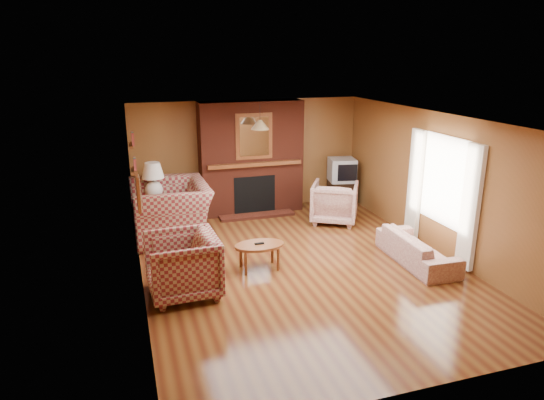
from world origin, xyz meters
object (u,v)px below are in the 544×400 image
object	(u,v)px
plaid_armchair	(182,265)
fireplace	(251,159)
tv_stand	(341,193)
table_lamp	(153,178)
floral_sofa	(417,248)
floral_armchair	(335,202)
plaid_loveseat	(171,210)
coffee_table	(259,248)
crt_tv	(342,170)
side_table	(156,214)

from	to	relation	value
plaid_armchair	fireplace	bearing A→B (deg)	148.01
fireplace	tv_stand	distance (m)	2.24
fireplace	table_lamp	bearing A→B (deg)	-165.71
tv_stand	table_lamp	bearing A→B (deg)	-170.72
floral_sofa	table_lamp	world-z (taller)	table_lamp
plaid_armchair	floral_armchair	bearing A→B (deg)	121.33
plaid_loveseat	floral_armchair	distance (m)	3.30
floral_sofa	coffee_table	xyz separation A→B (m)	(-2.57, 0.54, 0.12)
fireplace	coffee_table	size ratio (longest dim) A/B	2.99
crt_tv	plaid_armchair	bearing A→B (deg)	-141.15
coffee_table	plaid_armchair	bearing A→B (deg)	-158.36
tv_stand	plaid_loveseat	bearing A→B (deg)	-163.87
plaid_loveseat	crt_tv	xyz separation A→B (m)	(3.90, 0.80, 0.31)
table_lamp	tv_stand	xyz separation A→B (m)	(4.15, 0.35, -0.75)
coffee_table	crt_tv	xyz separation A→B (m)	(2.72, 2.71, 0.47)
floral_armchair	table_lamp	distance (m)	3.65
coffee_table	table_lamp	xyz separation A→B (m)	(-1.43, 2.37, 0.67)
plaid_loveseat	floral_sofa	bearing A→B (deg)	56.08
floral_armchair	side_table	size ratio (longest dim) A/B	1.41
side_table	crt_tv	distance (m)	4.20
fireplace	floral_armchair	bearing A→B (deg)	-38.94
table_lamp	coffee_table	bearing A→B (deg)	-58.79
fireplace	coffee_table	distance (m)	3.09
coffee_table	side_table	size ratio (longest dim) A/B	1.24
floral_armchair	tv_stand	size ratio (longest dim) A/B	1.59
plaid_loveseat	crt_tv	size ratio (longest dim) A/B	2.43
plaid_loveseat	table_lamp	xyz separation A→B (m)	(-0.25, 0.46, 0.52)
floral_armchair	crt_tv	bearing A→B (deg)	-91.84
floral_armchair	table_lamp	size ratio (longest dim) A/B	1.30
coffee_table	tv_stand	world-z (taller)	tv_stand
fireplace	table_lamp	distance (m)	2.17
floral_sofa	fireplace	bearing A→B (deg)	31.07
side_table	table_lamp	distance (m)	0.72
side_table	table_lamp	bearing A→B (deg)	0.00
side_table	fireplace	bearing A→B (deg)	14.29
floral_armchair	fireplace	bearing A→B (deg)	-8.66
plaid_armchair	floral_sofa	bearing A→B (deg)	87.35
plaid_armchair	plaid_loveseat	bearing A→B (deg)	175.40
floral_sofa	crt_tv	bearing A→B (deg)	-0.48
floral_sofa	plaid_armchair	bearing A→B (deg)	91.74
floral_armchair	floral_sofa	bearing A→B (deg)	131.72
plaid_loveseat	side_table	world-z (taller)	plaid_loveseat
fireplace	plaid_loveseat	size ratio (longest dim) A/B	1.51
plaid_armchair	tv_stand	distance (m)	5.14
plaid_armchair	floral_armchair	size ratio (longest dim) A/B	1.09
coffee_table	floral_sofa	bearing A→B (deg)	-11.83
tv_stand	crt_tv	distance (m)	0.55
floral_armchair	table_lamp	xyz separation A→B (m)	(-3.54, 0.63, 0.62)
plaid_loveseat	plaid_armchair	xyz separation A→B (m)	(-0.10, -2.42, -0.06)
plaid_armchair	floral_armchair	distance (m)	4.07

